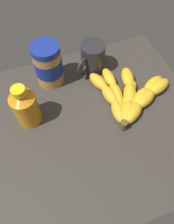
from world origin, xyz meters
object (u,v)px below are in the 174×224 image
banana_bunch (129,97)px  peanut_butter_jar (48,65)px  honey_bottle (25,107)px  coffee_mug (92,58)px

banana_bunch → peanut_butter_jar: peanut_butter_jar is taller
honey_bottle → coffee_mug: size_ratio=1.29×
banana_bunch → peanut_butter_jar: (-19.69, 15.89, 4.91)cm
banana_bunch → honey_bottle: honey_bottle is taller
honey_bottle → banana_bunch: bearing=-7.6°
coffee_mug → honey_bottle: bearing=-153.2°
honey_bottle → coffee_mug: 26.29cm
banana_bunch → peanut_butter_jar: 25.78cm
banana_bunch → coffee_mug: coffee_mug is taller
coffee_mug → banana_bunch: bearing=-70.1°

